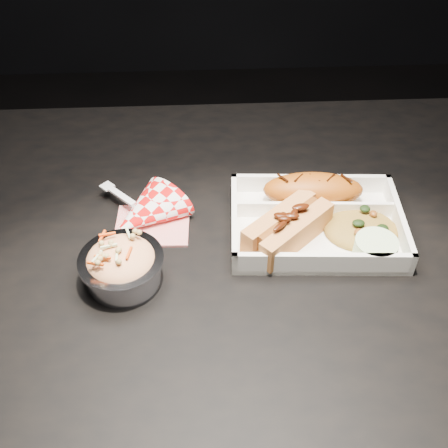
% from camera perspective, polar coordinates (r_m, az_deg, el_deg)
% --- Properties ---
extents(dining_table, '(1.20, 0.80, 0.75)m').
position_cam_1_polar(dining_table, '(0.88, 1.74, -6.43)').
color(dining_table, black).
rests_on(dining_table, ground).
extents(food_tray, '(0.26, 0.19, 0.04)m').
position_cam_1_polar(food_tray, '(0.85, 9.28, -0.10)').
color(food_tray, white).
rests_on(food_tray, dining_table).
extents(fried_pastry, '(0.16, 0.07, 0.05)m').
position_cam_1_polar(fried_pastry, '(0.87, 9.03, 3.45)').
color(fried_pastry, '#A44E10').
rests_on(fried_pastry, food_tray).
extents(hotdog, '(0.14, 0.14, 0.06)m').
position_cam_1_polar(hotdog, '(0.80, 6.50, -0.19)').
color(hotdog, '#CE8546').
rests_on(hotdog, food_tray).
extents(fried_rice_mound, '(0.11, 0.10, 0.03)m').
position_cam_1_polar(fried_rice_mound, '(0.84, 13.85, -0.00)').
color(fried_rice_mound, '#A47C2F').
rests_on(fried_rice_mound, food_tray).
extents(cupcake_liner, '(0.06, 0.06, 0.03)m').
position_cam_1_polar(cupcake_liner, '(0.81, 15.12, -2.46)').
color(cupcake_liner, beige).
rests_on(cupcake_liner, food_tray).
extents(foil_coleslaw_cup, '(0.11, 0.11, 0.07)m').
position_cam_1_polar(foil_coleslaw_cup, '(0.76, -10.36, -4.04)').
color(foil_coleslaw_cup, silver).
rests_on(foil_coleslaw_cup, dining_table).
extents(napkin_fork, '(0.15, 0.15, 0.10)m').
position_cam_1_polar(napkin_fork, '(0.85, -8.00, 1.03)').
color(napkin_fork, red).
rests_on(napkin_fork, dining_table).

